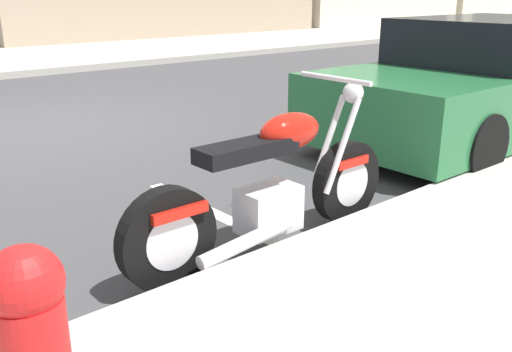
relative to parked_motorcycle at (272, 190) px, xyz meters
name	(u,v)px	position (x,y,z in m)	size (l,w,h in m)	color
ground_plane	(39,129)	(0.08, 4.42, -0.42)	(260.00, 260.00, 0.00)	#3D3D3F
sidewalk_far_curb	(309,37)	(12.08, 11.41, -0.35)	(120.00, 5.00, 0.14)	#ADA89E
parking_stall_stripe	(232,222)	(0.08, 0.53, -0.42)	(0.12, 2.20, 0.01)	silver
parked_motorcycle	(272,190)	(0.00, 0.00, 0.00)	(2.16, 0.62, 1.11)	black
parked_car_behind_motorcycle	(488,82)	(3.99, 0.65, 0.21)	(4.67, 1.90, 1.36)	#236638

